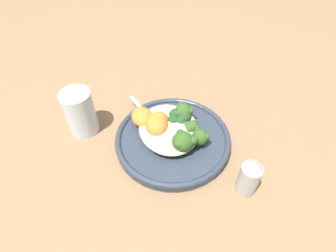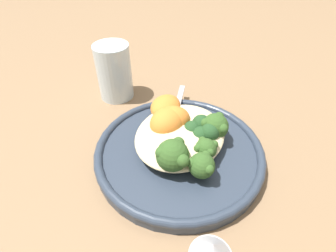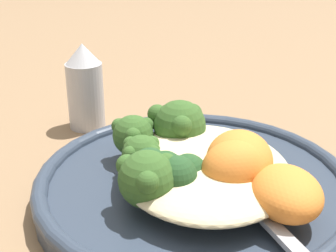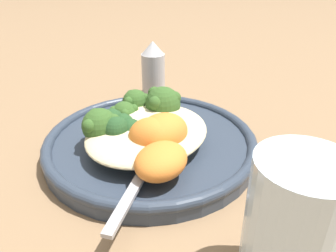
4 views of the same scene
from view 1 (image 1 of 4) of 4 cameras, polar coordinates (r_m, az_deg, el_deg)
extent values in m
plane|color=#846647|center=(0.56, 1.19, -1.93)|extent=(4.00, 4.00, 0.00)
cylinder|color=#2D3847|center=(0.54, 1.05, -3.04)|extent=(0.23, 0.23, 0.02)
torus|color=#2D3847|center=(0.54, 1.06, -2.50)|extent=(0.24, 0.24, 0.01)
ellipsoid|color=beige|center=(0.53, 0.19, -0.48)|extent=(0.14, 0.12, 0.02)
ellipsoid|color=#ADC675|center=(0.52, 1.14, -1.96)|extent=(0.07, 0.04, 0.02)
sphere|color=#335623|center=(0.49, 3.61, -3.37)|extent=(0.04, 0.04, 0.04)
sphere|color=#335623|center=(0.49, 5.52, -3.16)|extent=(0.02, 0.02, 0.02)
sphere|color=#335623|center=(0.50, 3.04, -1.46)|extent=(0.02, 0.02, 0.02)
sphere|color=#335623|center=(0.48, 2.38, -3.91)|extent=(0.02, 0.02, 0.02)
ellipsoid|color=#ADC675|center=(0.53, 2.16, -1.53)|extent=(0.07, 0.08, 0.02)
sphere|color=#335623|center=(0.51, 6.96, -2.44)|extent=(0.03, 0.03, 0.03)
sphere|color=#335623|center=(0.51, 8.42, -2.26)|extent=(0.01, 0.01, 0.01)
sphere|color=#335623|center=(0.51, 6.51, -1.00)|extent=(0.01, 0.01, 0.01)
sphere|color=#335623|center=(0.50, 6.12, -2.82)|extent=(0.01, 0.01, 0.01)
ellipsoid|color=#ADC675|center=(0.53, 1.59, -0.89)|extent=(0.03, 0.07, 0.01)
sphere|color=#335623|center=(0.53, 5.18, -0.35)|extent=(0.03, 0.03, 0.03)
sphere|color=#335623|center=(0.52, 6.34, -0.41)|extent=(0.01, 0.01, 0.01)
sphere|color=#335623|center=(0.53, 5.72, 0.81)|extent=(0.01, 0.01, 0.01)
sphere|color=#335623|center=(0.53, 4.10, 0.45)|extent=(0.01, 0.01, 0.01)
sphere|color=#335623|center=(0.52, 4.69, -0.78)|extent=(0.01, 0.01, 0.01)
ellipsoid|color=#ADC675|center=(0.54, 0.73, 0.23)|extent=(0.05, 0.07, 0.02)
sphere|color=#335623|center=(0.55, 3.38, 3.07)|extent=(0.04, 0.04, 0.04)
sphere|color=#335623|center=(0.55, 4.93, 3.31)|extent=(0.01, 0.01, 0.01)
sphere|color=#335623|center=(0.56, 2.92, 4.57)|extent=(0.01, 0.01, 0.01)
sphere|color=#335623|center=(0.54, 2.38, 2.79)|extent=(0.01, 0.01, 0.01)
ellipsoid|color=orange|center=(0.55, -5.67, 2.03)|extent=(0.06, 0.04, 0.03)
ellipsoid|color=orange|center=(0.53, -2.28, 1.03)|extent=(0.05, 0.06, 0.04)
ellipsoid|color=orange|center=(0.52, -2.42, 0.03)|extent=(0.06, 0.06, 0.04)
sphere|color=#234723|center=(0.54, 2.87, 0.73)|extent=(0.03, 0.03, 0.03)
sphere|color=#234723|center=(0.54, 3.68, 1.90)|extent=(0.03, 0.03, 0.03)
sphere|color=#234723|center=(0.55, 2.85, 2.29)|extent=(0.03, 0.03, 0.03)
sphere|color=#234723|center=(0.55, 1.58, 2.42)|extent=(0.03, 0.03, 0.03)
sphere|color=#234723|center=(0.54, 1.56, 1.06)|extent=(0.03, 0.03, 0.03)
cube|color=#A3A3A8|center=(0.59, -6.24, 4.20)|extent=(0.08, 0.03, 0.00)
ellipsoid|color=#A3A3A8|center=(0.55, -3.36, 0.99)|extent=(0.04, 0.03, 0.01)
cylinder|color=silver|center=(0.57, -18.56, 2.82)|extent=(0.06, 0.06, 0.10)
cylinder|color=#B2B2B7|center=(0.48, 17.06, -11.02)|extent=(0.04, 0.04, 0.07)
cone|color=#B2B2B7|center=(0.44, 18.25, -8.07)|extent=(0.03, 0.03, 0.02)
camera|label=2|loc=(0.27, 40.21, 2.46)|focal=28.00mm
camera|label=3|loc=(0.69, -3.46, 27.28)|focal=50.00mm
camera|label=4|loc=(0.63, -24.27, 22.84)|focal=35.00mm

